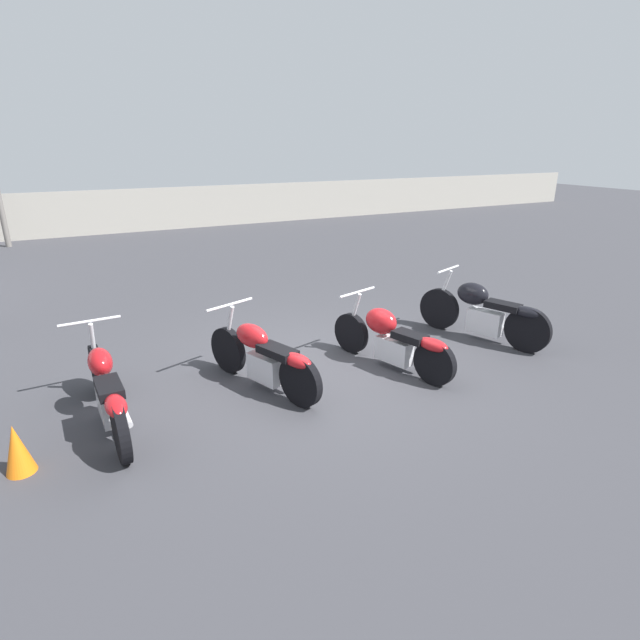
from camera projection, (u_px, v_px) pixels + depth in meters
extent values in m
plane|color=#38383D|center=(324.00, 367.00, 6.94)|extent=(60.00, 60.00, 0.00)
cube|color=#9E998E|center=(158.00, 209.00, 17.35)|extent=(40.00, 0.04, 1.45)
cylinder|color=black|center=(97.00, 370.00, 6.10)|extent=(0.14, 0.64, 0.64)
cylinder|color=black|center=(120.00, 431.00, 4.81)|extent=(0.14, 0.64, 0.64)
cube|color=silver|center=(109.00, 403.00, 5.40)|extent=(0.24, 0.58, 0.35)
ellipsoid|color=#AD1419|center=(100.00, 362.00, 5.49)|extent=(0.28, 0.48, 0.30)
cube|color=black|center=(109.00, 388.00, 5.08)|extent=(0.27, 0.49, 0.10)
ellipsoid|color=#AD1419|center=(116.00, 406.00, 4.77)|extent=(0.23, 0.45, 0.16)
cylinder|color=silver|center=(90.00, 321.00, 5.80)|extent=(0.68, 0.08, 0.04)
cylinder|color=silver|center=(94.00, 346.00, 5.95)|extent=(0.07, 0.26, 0.65)
cylinder|color=silver|center=(124.00, 412.00, 5.35)|extent=(0.11, 0.64, 0.07)
cylinder|color=black|center=(228.00, 350.00, 6.70)|extent=(0.31, 0.62, 0.63)
cylinder|color=black|center=(300.00, 381.00, 5.83)|extent=(0.31, 0.62, 0.63)
cube|color=silver|center=(265.00, 368.00, 6.23)|extent=(0.36, 0.53, 0.35)
ellipsoid|color=red|center=(252.00, 336.00, 6.25)|extent=(0.43, 0.59, 0.30)
cube|color=black|center=(277.00, 351.00, 5.98)|extent=(0.41, 0.58, 0.10)
ellipsoid|color=red|center=(297.00, 361.00, 5.77)|extent=(0.34, 0.48, 0.16)
cylinder|color=silver|center=(230.00, 305.00, 6.41)|extent=(0.69, 0.29, 0.04)
cylinder|color=silver|center=(229.00, 328.00, 6.56)|extent=(0.14, 0.25, 0.65)
cylinder|color=silver|center=(280.00, 373.00, 6.25)|extent=(0.26, 0.55, 0.07)
cylinder|color=black|center=(351.00, 333.00, 7.35)|extent=(0.27, 0.60, 0.59)
cylinder|color=black|center=(435.00, 363.00, 6.35)|extent=(0.27, 0.60, 0.59)
cube|color=silver|center=(394.00, 350.00, 6.81)|extent=(0.34, 0.56, 0.33)
ellipsoid|color=red|center=(381.00, 321.00, 6.86)|extent=(0.43, 0.56, 0.35)
cube|color=black|center=(410.00, 337.00, 6.55)|extent=(0.36, 0.51, 0.10)
ellipsoid|color=red|center=(433.00, 345.00, 6.31)|extent=(0.32, 0.48, 0.16)
cylinder|color=silver|center=(357.00, 292.00, 7.06)|extent=(0.68, 0.24, 0.04)
cylinder|color=silver|center=(354.00, 313.00, 7.20)|extent=(0.12, 0.25, 0.63)
cylinder|color=silver|center=(408.00, 355.00, 6.81)|extent=(0.24, 0.59, 0.07)
cylinder|color=black|center=(439.00, 309.00, 8.27)|extent=(0.33, 0.67, 0.68)
cylinder|color=black|center=(528.00, 330.00, 7.33)|extent=(0.33, 0.67, 0.68)
cube|color=silver|center=(485.00, 322.00, 7.77)|extent=(0.37, 0.57, 0.37)
ellipsoid|color=black|center=(473.00, 294.00, 7.79)|extent=(0.45, 0.58, 0.35)
cube|color=black|center=(503.00, 306.00, 7.50)|extent=(0.40, 0.57, 0.10)
ellipsoid|color=black|center=(527.00, 312.00, 7.27)|extent=(0.34, 0.48, 0.16)
cylinder|color=silver|center=(448.00, 269.00, 7.98)|extent=(0.61, 0.26, 0.04)
cylinder|color=silver|center=(444.00, 289.00, 8.13)|extent=(0.14, 0.26, 0.67)
cylinder|color=silver|center=(497.00, 326.00, 7.78)|extent=(0.28, 0.60, 0.07)
cone|color=orange|center=(17.00, 449.00, 4.66)|extent=(0.27, 0.27, 0.50)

